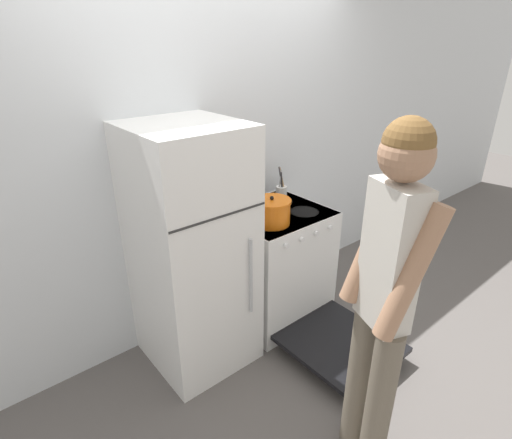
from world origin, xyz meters
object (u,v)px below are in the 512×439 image
Objects in this scene: stove_range at (278,266)px; dutch_oven_pot at (272,212)px; tea_kettle at (249,202)px; utensil_jar at (281,192)px; refrigerator at (192,252)px; person at (384,294)px.

dutch_oven_pot is at bearing -149.87° from stove_range.
utensil_jar reaches higher than tea_kettle.
stove_range is 0.57m from tea_kettle.
person reaches higher than refrigerator.
tea_kettle is 0.33m from utensil_jar.
refrigerator is 5.30× the size of dutch_oven_pot.
dutch_oven_pot is at bearing -92.77° from tea_kettle.
person is at bearing -105.77° from dutch_oven_pot.
dutch_oven_pot reaches higher than stove_range.
utensil_jar reaches higher than dutch_oven_pot.
utensil_jar is at bearing 1.10° from tea_kettle.
stove_range is 4.47× the size of dutch_oven_pot.
stove_range is 0.57m from dutch_oven_pot.
refrigerator is 1.26m from person.
stove_range is at bearing -0.61° from person.
utensil_jar reaches higher than stove_range.
refrigerator is 1.19× the size of stove_range.
dutch_oven_pot is 0.26m from tea_kettle.
refrigerator reaches higher than dutch_oven_pot.
tea_kettle is at bearing 131.50° from stove_range.
refrigerator is 5.84× the size of utensil_jar.
refrigerator is at bearing 167.04° from dutch_oven_pot.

